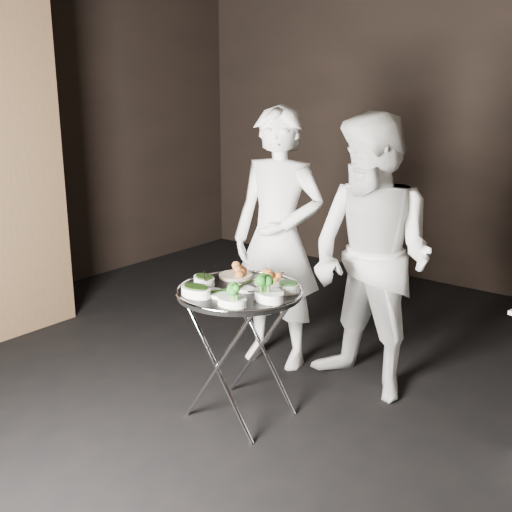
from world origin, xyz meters
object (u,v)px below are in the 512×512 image
Objects in this scene: tray_stand at (240,348)px; waiter_left at (278,239)px; serving_tray at (240,291)px; waiter_right at (371,259)px.

waiter_left is at bearing 110.76° from tray_stand.
serving_tray is 0.41× the size of waiter_left.
waiter_left is 0.71m from waiter_right.
serving_tray is at bearing -79.87° from waiter_left.
tray_stand is at bearing -109.15° from waiter_right.
tray_stand is 1.07× the size of serving_tray.
waiter_left reaches higher than waiter_right.
waiter_right reaches higher than tray_stand.
serving_tray is 0.81m from waiter_left.
tray_stand is at bearing -97.13° from serving_tray.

